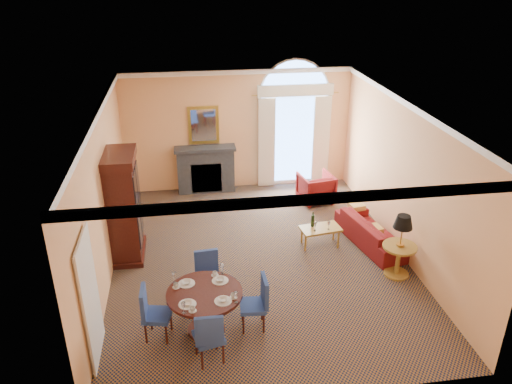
{
  "coord_description": "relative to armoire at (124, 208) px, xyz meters",
  "views": [
    {
      "loc": [
        -1.39,
        -8.82,
        5.69
      ],
      "look_at": [
        0.0,
        0.5,
        1.3
      ],
      "focal_mm": 35.0,
      "sensor_mm": 36.0,
      "label": 1
    }
  ],
  "objects": [
    {
      "name": "side_table",
      "position": [
        5.32,
        -1.57,
        -0.29
      ],
      "size": [
        0.67,
        0.67,
        1.3
      ],
      "color": "#A77F32",
      "rests_on": "ground"
    },
    {
      "name": "dining_chair_north",
      "position": [
        1.56,
        -1.78,
        -0.55
      ],
      "size": [
        0.56,
        0.56,
        0.97
      ],
      "rotation": [
        0.0,
        0.0,
        2.77
      ],
      "color": "navy",
      "rests_on": "ground"
    },
    {
      "name": "room_envelope",
      "position": [
        2.69,
        0.11,
        1.41
      ],
      "size": [
        6.04,
        7.52,
        3.45
      ],
      "color": "#F9B577",
      "rests_on": "ground"
    },
    {
      "name": "sofa",
      "position": [
        5.27,
        -0.34,
        -0.81
      ],
      "size": [
        1.21,
        2.15,
        0.59
      ],
      "primitive_type": "imported",
      "rotation": [
        0.0,
        0.0,
        1.78
      ],
      "color": "maroon",
      "rests_on": "ground"
    },
    {
      "name": "dining_chair_west",
      "position": [
        0.61,
        -2.7,
        -0.55
      ],
      "size": [
        0.51,
        0.51,
        0.97
      ],
      "rotation": [
        0.0,
        0.0,
        -1.78
      ],
      "color": "navy",
      "rests_on": "ground"
    },
    {
      "name": "armchair",
      "position": [
        4.57,
        1.92,
        -0.72
      ],
      "size": [
        0.93,
        0.95,
        0.76
      ],
      "primitive_type": "imported",
      "rotation": [
        0.0,
        0.0,
        3.31
      ],
      "color": "maroon",
      "rests_on": "ground"
    },
    {
      "name": "coffee_table",
      "position": [
        4.09,
        -0.24,
        -0.69
      ],
      "size": [
        0.92,
        0.6,
        0.78
      ],
      "rotation": [
        0.0,
        0.0,
        0.15
      ],
      "color": "#A77F32",
      "rests_on": "ground"
    },
    {
      "name": "dining_table",
      "position": [
        1.48,
        -2.67,
        -0.52
      ],
      "size": [
        1.25,
        1.25,
        0.99
      ],
      "color": "black",
      "rests_on": "ground"
    },
    {
      "name": "ground",
      "position": [
        2.72,
        -0.56,
        -1.1
      ],
      "size": [
        7.5,
        7.5,
        0.0
      ],
      "primitive_type": "plane",
      "color": "#111C38",
      "rests_on": "ground"
    },
    {
      "name": "dining_chair_south",
      "position": [
        1.5,
        -3.44,
        -0.55
      ],
      "size": [
        0.52,
        0.52,
        0.97
      ],
      "rotation": [
        0.0,
        0.0,
        0.23
      ],
      "color": "navy",
      "rests_on": "ground"
    },
    {
      "name": "armoire",
      "position": [
        0.0,
        0.0,
        0.0
      ],
      "size": [
        0.66,
        1.16,
        2.28
      ],
      "color": "black",
      "rests_on": "ground"
    },
    {
      "name": "dining_chair_east",
      "position": [
        2.37,
        -2.69,
        -0.55
      ],
      "size": [
        0.46,
        0.46,
        0.97
      ],
      "rotation": [
        0.0,
        0.0,
        1.5
      ],
      "color": "navy",
      "rests_on": "ground"
    }
  ]
}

